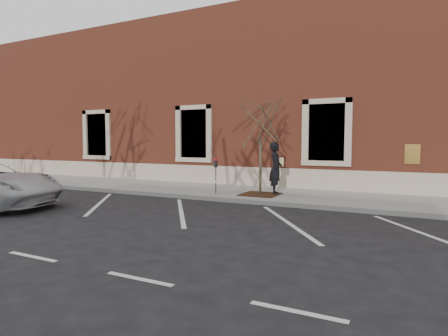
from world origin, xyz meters
The scene contains 9 objects.
ground centered at (0.00, 0.00, 0.00)m, with size 120.00×120.00×0.00m, color #28282B.
sidewalk_near centered at (0.00, 1.75, 0.07)m, with size 40.00×3.50×0.15m, color #A2A198.
curb_near centered at (0.00, -0.05, 0.07)m, with size 40.00×0.12×0.15m, color #9E9E99.
parking_stripes centered at (0.00, -2.20, 0.00)m, with size 28.00×4.40×0.01m, color silver, non-canonical shape.
building_civic centered at (0.00, 7.74, 4.00)m, with size 40.00×8.62×8.00m.
man centered at (1.64, 1.45, 1.09)m, with size 0.68×0.45×1.87m, color black.
parking_meter centered at (-0.36, 0.65, 1.03)m, with size 0.12×0.09×1.27m.
tree_grate centered at (1.19, 1.12, 0.17)m, with size 1.27×1.27×0.03m, color #442D16.
sapling centered at (1.19, 1.12, 2.69)m, with size 2.18×2.18×3.64m.
Camera 1 is at (5.97, -11.29, 2.05)m, focal length 30.00 mm.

